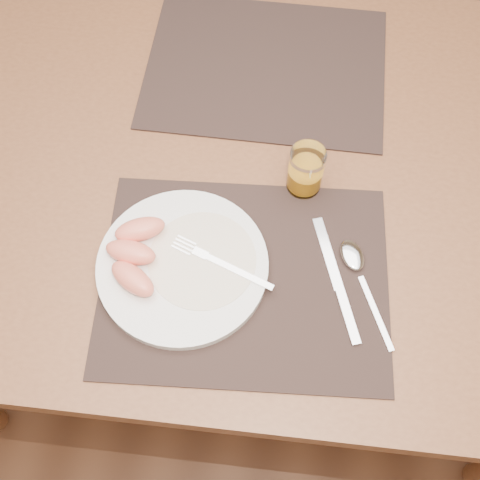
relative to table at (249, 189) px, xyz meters
name	(u,v)px	position (x,y,z in m)	size (l,w,h in m)	color
ground	(246,312)	(0.00, 0.00, -0.67)	(5.00, 5.00, 0.00)	brown
table	(249,189)	(0.00, 0.00, 0.00)	(1.40, 0.90, 0.75)	brown
placemat_near	(244,279)	(0.01, -0.22, 0.09)	(0.45, 0.35, 0.00)	#2E201C
placemat_far	(266,68)	(0.01, 0.22, 0.09)	(0.45, 0.35, 0.00)	#2E201C
plate	(183,266)	(-0.08, -0.21, 0.10)	(0.27, 0.27, 0.02)	white
plate_dressing	(202,260)	(-0.05, -0.20, 0.10)	(0.17, 0.17, 0.00)	white
fork	(214,260)	(-0.04, -0.20, 0.11)	(0.17, 0.08, 0.00)	silver
knife	(339,290)	(0.16, -0.22, 0.09)	(0.08, 0.21, 0.01)	silver
spoon	(356,263)	(0.19, -0.18, 0.09)	(0.09, 0.18, 0.01)	silver
juice_glass	(306,172)	(0.10, -0.04, 0.13)	(0.06, 0.06, 0.09)	white
grapefruit_wedges	(134,253)	(-0.16, -0.21, 0.12)	(0.10, 0.16, 0.03)	#EE7D61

